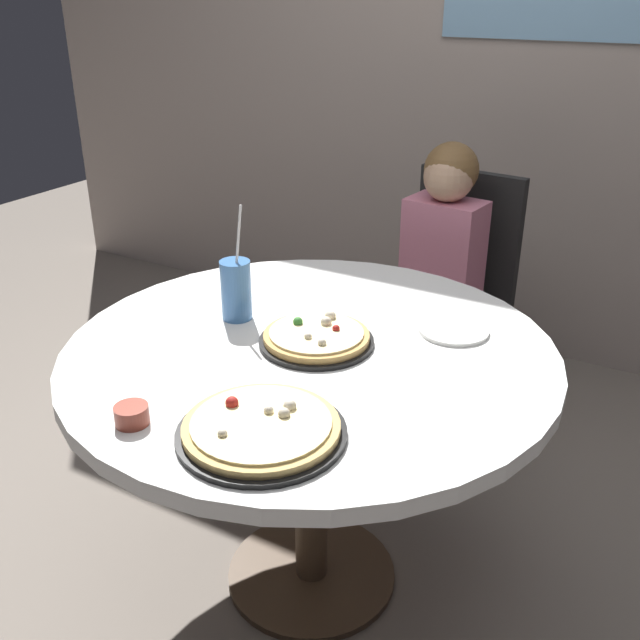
{
  "coord_description": "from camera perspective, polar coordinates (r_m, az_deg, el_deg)",
  "views": [
    {
      "loc": [
        0.79,
        -1.35,
        1.56
      ],
      "look_at": [
        0.0,
        0.05,
        0.8
      ],
      "focal_mm": 40.31,
      "sensor_mm": 36.0,
      "label": 1
    }
  ],
  "objects": [
    {
      "name": "ground_plane",
      "position": [
        2.21,
        -0.68,
        -19.61
      ],
      "size": [
        8.0,
        8.0,
        0.0
      ],
      "primitive_type": "plane",
      "color": "slate"
    },
    {
      "name": "wall_with_window",
      "position": [
        3.23,
        16.66,
        22.45
      ],
      "size": [
        5.2,
        0.14,
        2.9
      ],
      "color": "#A8998E",
      "rests_on": "ground_plane"
    },
    {
      "name": "dining_table",
      "position": [
        1.81,
        -0.78,
        -4.83
      ],
      "size": [
        1.21,
        1.21,
        0.75
      ],
      "color": "white",
      "rests_on": "ground_plane"
    },
    {
      "name": "chair_wooden",
      "position": [
        2.71,
        10.49,
        2.5
      ],
      "size": [
        0.44,
        0.44,
        0.95
      ],
      "color": "black",
      "rests_on": "ground_plane"
    },
    {
      "name": "diner_child",
      "position": [
        2.57,
        8.63,
        0.29
      ],
      "size": [
        0.29,
        0.42,
        1.08
      ],
      "color": "#3F4766",
      "rests_on": "ground_plane"
    },
    {
      "name": "pizza_veggie",
      "position": [
        1.77,
        -0.28,
        -1.41
      ],
      "size": [
        0.28,
        0.28,
        0.05
      ],
      "color": "black",
      "rests_on": "dining_table"
    },
    {
      "name": "pizza_cheese",
      "position": [
        1.43,
        -4.67,
        -8.59
      ],
      "size": [
        0.34,
        0.34,
        0.05
      ],
      "color": "black",
      "rests_on": "dining_table"
    },
    {
      "name": "soda_cup",
      "position": [
        1.89,
        -6.68,
        2.41
      ],
      "size": [
        0.08,
        0.08,
        0.31
      ],
      "color": "#3F72B2",
      "rests_on": "dining_table"
    },
    {
      "name": "sauce_bowl",
      "position": [
        1.51,
        -14.72,
        -7.3
      ],
      "size": [
        0.07,
        0.07,
        0.04
      ],
      "primitive_type": "cylinder",
      "color": "brown",
      "rests_on": "dining_table"
    },
    {
      "name": "plate_small",
      "position": [
        1.86,
        10.55,
        -0.77
      ],
      "size": [
        0.18,
        0.18,
        0.01
      ],
      "primitive_type": "cylinder",
      "color": "white",
      "rests_on": "dining_table"
    }
  ]
}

